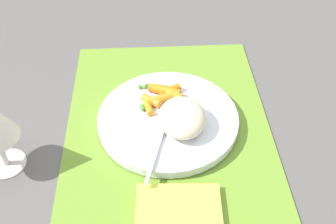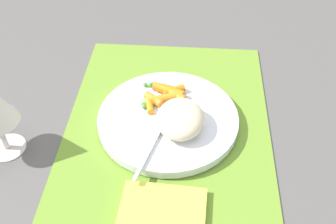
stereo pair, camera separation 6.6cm
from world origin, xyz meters
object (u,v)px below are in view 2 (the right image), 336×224
at_px(plate, 168,119).
at_px(fork, 162,126).
at_px(napkin, 163,209).
at_px(carrot_portion, 166,94).
at_px(rice_mound, 180,119).

height_order(plate, fork, fork).
bearing_deg(fork, napkin, -175.03).
bearing_deg(napkin, carrot_portion, 2.97).
xyz_separation_m(plate, rice_mound, (-0.03, -0.02, 0.03)).
bearing_deg(plate, napkin, -178.28).
distance_m(rice_mound, napkin, 0.16).
distance_m(fork, napkin, 0.16).
relative_size(rice_mound, carrot_portion, 1.21).
bearing_deg(fork, rice_mound, -84.65).
relative_size(plate, carrot_portion, 3.14).
distance_m(rice_mound, carrot_portion, 0.08).
height_order(rice_mound, carrot_portion, rice_mound).
relative_size(plate, rice_mound, 2.59).
bearing_deg(rice_mound, fork, 95.35).
bearing_deg(plate, carrot_portion, 7.62).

